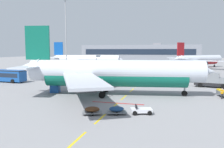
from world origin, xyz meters
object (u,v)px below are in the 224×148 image
(airliner_mid_left, at_px, (86,60))
(fuel_service_truck, at_px, (211,80))
(apron_shuttle_bus, at_px, (4,75))
(baggage_train, at_px, (117,110))
(airliner_foreground, at_px, (112,73))
(uld_cargo_container, at_px, (55,88))
(ground_crew_worker, at_px, (222,93))
(airliner_far_right, at_px, (199,60))
(apron_light_mast_near, at_px, (66,27))

(airliner_mid_left, xyz_separation_m, fuel_service_truck, (44.68, -39.09, -2.04))
(apron_shuttle_bus, height_order, baggage_train, apron_shuttle_bus)
(airliner_foreground, distance_m, uld_cargo_container, 11.46)
(apron_shuttle_bus, height_order, ground_crew_worker, apron_shuttle_bus)
(uld_cargo_container, bearing_deg, airliner_far_right, 65.83)
(airliner_mid_left, relative_size, uld_cargo_container, 16.95)
(airliner_foreground, relative_size, apron_shuttle_bus, 2.85)
(airliner_foreground, height_order, fuel_service_truck, airliner_foreground)
(apron_shuttle_bus, distance_m, uld_cargo_container, 21.80)
(apron_shuttle_bus, bearing_deg, airliner_foreground, -16.05)
(airliner_far_right, bearing_deg, fuel_service_truck, -92.78)
(uld_cargo_container, relative_size, apron_light_mast_near, 0.07)
(airliner_far_right, relative_size, uld_cargo_container, 14.19)
(apron_shuttle_bus, height_order, fuel_service_truck, fuel_service_truck)
(fuel_service_truck, xyz_separation_m, uld_cargo_container, (-29.05, -14.36, -0.85))
(apron_shuttle_bus, relative_size, uld_cargo_container, 6.36)
(airliner_foreground, bearing_deg, fuel_service_truck, 37.59)
(airliner_mid_left, bearing_deg, apron_shuttle_bus, -95.27)
(airliner_far_right, height_order, apron_light_mast_near, apron_light_mast_near)
(airliner_mid_left, xyz_separation_m, ground_crew_worker, (44.70, -51.30, -2.70))
(baggage_train, bearing_deg, airliner_foreground, 108.30)
(ground_crew_worker, distance_m, apron_light_mast_near, 60.54)
(airliner_mid_left, distance_m, uld_cargo_container, 55.76)
(airliner_mid_left, height_order, airliner_far_right, airliner_mid_left)
(ground_crew_worker, relative_size, uld_cargo_container, 0.90)
(baggage_train, distance_m, uld_cargo_container, 18.52)
(airliner_far_right, xyz_separation_m, ground_crew_worker, (-2.72, -68.71, -2.60))
(ground_crew_worker, xyz_separation_m, apron_light_mast_near, (-46.10, 36.12, 15.35))
(airliner_far_right, relative_size, fuel_service_truck, 3.70)
(airliner_foreground, bearing_deg, airliner_mid_left, 116.69)
(ground_crew_worker, bearing_deg, fuel_service_truck, 90.09)
(airliner_foreground, height_order, uld_cargo_container, airliner_foreground)
(airliner_mid_left, bearing_deg, fuel_service_truck, -41.18)
(ground_crew_worker, relative_size, apron_light_mast_near, 0.06)
(apron_shuttle_bus, xyz_separation_m, fuel_service_truck, (48.75, 5.05, -0.10))
(airliner_foreground, height_order, ground_crew_worker, airliner_foreground)
(airliner_mid_left, bearing_deg, airliner_foreground, -63.31)
(apron_shuttle_bus, relative_size, fuel_service_truck, 1.66)
(airliner_far_right, xyz_separation_m, baggage_train, (-16.96, -81.94, -3.06))
(airliner_mid_left, bearing_deg, airliner_far_right, 20.16)
(airliner_foreground, bearing_deg, uld_cargo_container, -177.56)
(airliner_foreground, relative_size, airliner_mid_left, 1.07)
(airliner_far_right, distance_m, apron_shuttle_bus, 80.27)
(airliner_foreground, distance_m, airliner_far_right, 73.39)
(airliner_mid_left, xyz_separation_m, apron_shuttle_bus, (-4.07, -44.15, -1.93))
(fuel_service_truck, bearing_deg, airliner_mid_left, 138.82)
(apron_shuttle_bus, xyz_separation_m, apron_light_mast_near, (2.67, 28.96, 14.58))
(uld_cargo_container, bearing_deg, apron_shuttle_bus, 154.72)
(airliner_foreground, relative_size, ground_crew_worker, 20.22)
(airliner_far_right, height_order, ground_crew_worker, airliner_far_right)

